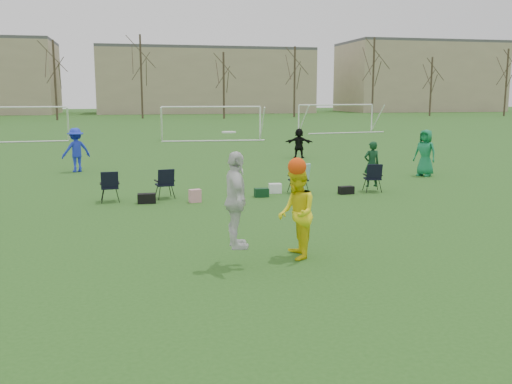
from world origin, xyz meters
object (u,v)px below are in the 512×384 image
object	(u,v)px
fielder_green_far	(425,153)
goal_left	(14,114)
fielder_black	(299,143)
goal_right	(336,110)
goal_mid	(211,113)
center_contest	(271,207)
fielder_blue	(76,150)

from	to	relation	value
fielder_green_far	goal_left	distance (m)	30.32
fielder_green_far	fielder_black	world-z (taller)	fielder_green_far
fielder_black	goal_right	distance (m)	21.58
goal_mid	goal_right	size ratio (longest dim) A/B	1.01
center_contest	goal_right	xyz separation A→B (m)	(15.36, 37.43, 0.81)
fielder_blue	goal_mid	size ratio (longest dim) A/B	0.25
fielder_green_far	fielder_black	xyz separation A→B (m)	(-3.07, 7.56, -0.17)
goal_right	fielder_blue	bearing A→B (deg)	-139.90
fielder_blue	fielder_black	size ratio (longest dim) A/B	1.21
goal_left	goal_right	size ratio (longest dim) A/B	1.01
goal_left	goal_mid	world-z (taller)	same
center_contest	goal_mid	xyz separation A→B (m)	(3.36, 31.43, 0.81)
goal_mid	fielder_blue	bearing A→B (deg)	-112.47
center_contest	goal_right	size ratio (longest dim) A/B	0.36
fielder_black	goal_mid	xyz separation A→B (m)	(-2.68, 13.43, 1.15)
fielder_green_far	center_contest	size ratio (longest dim) A/B	0.73
fielder_black	center_contest	world-z (taller)	center_contest
fielder_black	goal_right	size ratio (longest dim) A/B	0.21
fielder_blue	center_contest	size ratio (longest dim) A/B	0.72
goal_mid	goal_right	distance (m)	13.42
center_contest	fielder_black	bearing A→B (deg)	71.46
fielder_blue	fielder_black	distance (m)	11.38
goal_right	center_contest	bearing A→B (deg)	-120.31
fielder_blue	goal_left	world-z (taller)	goal_left
fielder_black	goal_right	world-z (taller)	goal_right
center_contest	goal_left	bearing A→B (deg)	107.66
goal_left	fielder_green_far	bearing A→B (deg)	-54.35
goal_right	fielder_black	bearing A→B (deg)	-123.62
goal_mid	fielder_black	bearing A→B (deg)	-74.72
fielder_blue	goal_left	size ratio (longest dim) A/B	0.26
goal_mid	goal_left	bearing A→B (deg)	175.87
center_contest	goal_mid	world-z (taller)	center_contest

